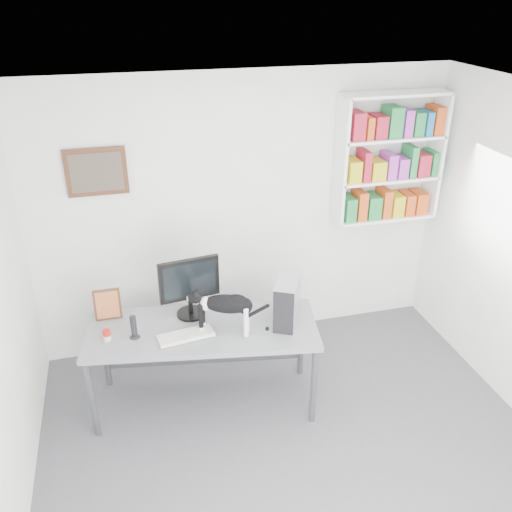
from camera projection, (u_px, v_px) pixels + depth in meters
name	position (u px, v px, depth m)	size (l,w,h in m)	color
room	(316.00, 331.00, 3.48)	(4.01, 4.01, 2.70)	#525256
bookshelf	(389.00, 158.00, 5.17)	(1.03, 0.28, 1.24)	white
wall_art	(96.00, 172.00, 4.64)	(0.52, 0.04, 0.42)	#4E3019
desk	(205.00, 366.00, 4.67)	(1.90, 0.74, 0.79)	gray
monitor	(189.00, 287.00, 4.54)	(0.51, 0.25, 0.55)	black
keyboard	(186.00, 335.00, 4.37)	(0.45, 0.17, 0.03)	silver
pc_tower	(287.00, 301.00, 4.49)	(0.18, 0.40, 0.40)	silver
speaker	(134.00, 327.00, 4.33)	(0.09, 0.09, 0.21)	black
leaning_print	(107.00, 304.00, 4.57)	(0.22, 0.09, 0.28)	#4E3019
soup_can	(107.00, 335.00, 4.32)	(0.06, 0.06, 0.09)	#B51A0F
cat	(226.00, 313.00, 4.35)	(0.59, 0.16, 0.37)	black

